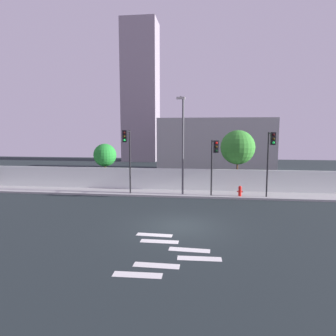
{
  "coord_description": "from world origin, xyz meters",
  "views": [
    {
      "loc": [
        1.39,
        -16.05,
        5.19
      ],
      "look_at": [
        -1.46,
        6.5,
        2.37
      ],
      "focal_mm": 32.73,
      "sensor_mm": 36.0,
      "label": 1
    }
  ],
  "objects_px": {
    "traffic_light_left": "(270,151)",
    "roadside_tree_midleft": "(238,147)",
    "street_lamp_curbside": "(183,139)",
    "traffic_light_center": "(127,148)",
    "traffic_light_right": "(214,156)",
    "roadside_tree_leftmost": "(105,155)",
    "fire_hydrant": "(240,191)"
  },
  "relations": [
    {
      "from": "traffic_light_left",
      "to": "street_lamp_curbside",
      "type": "xyz_separation_m",
      "value": [
        -6.47,
        0.56,
        0.78
      ]
    },
    {
      "from": "traffic_light_center",
      "to": "traffic_light_right",
      "type": "bearing_deg",
      "value": -1.22
    },
    {
      "from": "traffic_light_right",
      "to": "traffic_light_left",
      "type": "bearing_deg",
      "value": 1.15
    },
    {
      "from": "traffic_light_left",
      "to": "fire_hydrant",
      "type": "distance_m",
      "value": 3.77
    },
    {
      "from": "street_lamp_curbside",
      "to": "fire_hydrant",
      "type": "height_order",
      "value": "street_lamp_curbside"
    },
    {
      "from": "traffic_light_center",
      "to": "roadside_tree_leftmost",
      "type": "bearing_deg",
      "value": 131.51
    },
    {
      "from": "roadside_tree_midleft",
      "to": "fire_hydrant",
      "type": "bearing_deg",
      "value": -90.49
    },
    {
      "from": "fire_hydrant",
      "to": "roadside_tree_midleft",
      "type": "distance_m",
      "value": 4.25
    },
    {
      "from": "traffic_light_center",
      "to": "street_lamp_curbside",
      "type": "distance_m",
      "value": 4.34
    },
    {
      "from": "traffic_light_left",
      "to": "roadside_tree_midleft",
      "type": "bearing_deg",
      "value": 120.59
    },
    {
      "from": "traffic_light_right",
      "to": "roadside_tree_midleft",
      "type": "xyz_separation_m",
      "value": [
        2.06,
        3.48,
        0.43
      ]
    },
    {
      "from": "traffic_light_right",
      "to": "fire_hydrant",
      "type": "height_order",
      "value": "traffic_light_right"
    },
    {
      "from": "traffic_light_left",
      "to": "fire_hydrant",
      "type": "xyz_separation_m",
      "value": [
        -2.03,
        0.55,
        -3.13
      ]
    },
    {
      "from": "traffic_light_left",
      "to": "street_lamp_curbside",
      "type": "height_order",
      "value": "street_lamp_curbside"
    },
    {
      "from": "traffic_light_left",
      "to": "roadside_tree_midleft",
      "type": "distance_m",
      "value": 3.95
    },
    {
      "from": "traffic_light_left",
      "to": "roadside_tree_midleft",
      "type": "height_order",
      "value": "roadside_tree_midleft"
    },
    {
      "from": "street_lamp_curbside",
      "to": "roadside_tree_leftmost",
      "type": "distance_m",
      "value": 7.9
    },
    {
      "from": "traffic_light_center",
      "to": "traffic_light_right",
      "type": "xyz_separation_m",
      "value": [
        6.66,
        -0.14,
        -0.48
      ]
    },
    {
      "from": "traffic_light_center",
      "to": "street_lamp_curbside",
      "type": "xyz_separation_m",
      "value": [
        4.26,
        0.5,
        0.7
      ]
    },
    {
      "from": "traffic_light_left",
      "to": "roadside_tree_leftmost",
      "type": "xyz_separation_m",
      "value": [
        -13.68,
        3.4,
        -0.76
      ]
    },
    {
      "from": "traffic_light_left",
      "to": "roadside_tree_midleft",
      "type": "xyz_separation_m",
      "value": [
        -2.01,
        3.4,
        0.03
      ]
    },
    {
      "from": "roadside_tree_leftmost",
      "to": "street_lamp_curbside",
      "type": "bearing_deg",
      "value": -21.51
    },
    {
      "from": "traffic_light_left",
      "to": "fire_hydrant",
      "type": "relative_size",
      "value": 6.13
    },
    {
      "from": "roadside_tree_leftmost",
      "to": "roadside_tree_midleft",
      "type": "xyz_separation_m",
      "value": [
        11.67,
        0.0,
        0.79
      ]
    },
    {
      "from": "traffic_light_center",
      "to": "traffic_light_right",
      "type": "relative_size",
      "value": 1.17
    },
    {
      "from": "traffic_light_center",
      "to": "traffic_light_right",
      "type": "height_order",
      "value": "traffic_light_center"
    },
    {
      "from": "roadside_tree_leftmost",
      "to": "roadside_tree_midleft",
      "type": "height_order",
      "value": "roadside_tree_midleft"
    },
    {
      "from": "street_lamp_curbside",
      "to": "roadside_tree_leftmost",
      "type": "relative_size",
      "value": 1.87
    },
    {
      "from": "fire_hydrant",
      "to": "traffic_light_right",
      "type": "bearing_deg",
      "value": -162.72
    },
    {
      "from": "traffic_light_center",
      "to": "roadside_tree_leftmost",
      "type": "relative_size",
      "value": 1.26
    },
    {
      "from": "roadside_tree_leftmost",
      "to": "traffic_light_center",
      "type": "bearing_deg",
      "value": -48.49
    },
    {
      "from": "traffic_light_left",
      "to": "street_lamp_curbside",
      "type": "distance_m",
      "value": 6.54
    }
  ]
}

